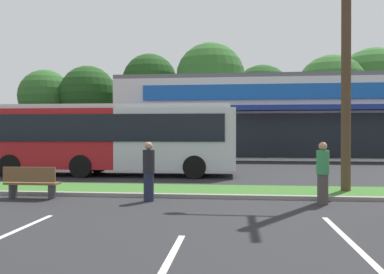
% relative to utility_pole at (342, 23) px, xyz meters
% --- Properties ---
extents(grass_median, '(56.00, 2.20, 0.12)m').
position_rel_utility_pole_xyz_m(grass_median, '(-5.08, -0.04, -5.38)').
color(grass_median, '#386B28').
rests_on(grass_median, ground_plane).
extents(curb_lip, '(56.00, 0.24, 0.12)m').
position_rel_utility_pole_xyz_m(curb_lip, '(-5.08, -1.26, -5.38)').
color(curb_lip, gray).
rests_on(curb_lip, ground_plane).
extents(parking_stripe_3, '(0.12, 4.80, 0.01)m').
position_rel_utility_pole_xyz_m(parking_stripe_3, '(-1.30, -6.18, -5.43)').
color(parking_stripe_3, silver).
rests_on(parking_stripe_3, ground_plane).
extents(storefront_building, '(23.06, 14.61, 6.30)m').
position_rel_utility_pole_xyz_m(storefront_building, '(-0.89, 22.60, -2.28)').
color(storefront_building, silver).
rests_on(storefront_building, ground_plane).
extents(tree_far_left, '(6.06, 6.06, 9.31)m').
position_rel_utility_pole_xyz_m(tree_far_left, '(-25.26, 31.69, 0.83)').
color(tree_far_left, '#473323').
rests_on(tree_far_left, ground_plane).
extents(tree_left, '(6.37, 6.37, 9.66)m').
position_rel_utility_pole_xyz_m(tree_left, '(-20.14, 31.68, 1.02)').
color(tree_left, '#473323').
rests_on(tree_left, ground_plane).
extents(tree_mid_left, '(5.84, 5.84, 10.53)m').
position_rel_utility_pole_xyz_m(tree_mid_left, '(-12.62, 29.92, 2.15)').
color(tree_mid_left, '#473323').
rests_on(tree_mid_left, ground_plane).
extents(tree_mid, '(7.04, 7.04, 11.23)m').
position_rel_utility_pole_xyz_m(tree_mid, '(-5.97, 28.47, 2.26)').
color(tree_mid, '#473323').
rests_on(tree_mid, ground_plane).
extents(tree_mid_right, '(6.63, 6.63, 9.53)m').
position_rel_utility_pole_xyz_m(tree_mid_right, '(-0.50, 32.44, 0.77)').
color(tree_mid_right, '#473323').
rests_on(tree_mid_right, ground_plane).
extents(tree_right, '(7.29, 7.29, 9.95)m').
position_rel_utility_pole_xyz_m(tree_right, '(6.35, 29.63, 0.86)').
color(tree_right, '#473323').
rests_on(tree_right, ground_plane).
extents(tree_far_right, '(7.85, 7.85, 11.00)m').
position_rel_utility_pole_xyz_m(tree_far_right, '(11.09, 31.69, 1.63)').
color(tree_far_right, '#473323').
rests_on(tree_far_right, ground_plane).
extents(utility_pole, '(3.03, 2.40, 10.18)m').
position_rel_utility_pole_xyz_m(utility_pole, '(0.00, 0.00, 0.00)').
color(utility_pole, '#4C3826').
rests_on(utility_pole, ground_plane).
extents(city_bus, '(11.85, 2.86, 3.25)m').
position_rel_utility_pole_xyz_m(city_bus, '(-9.22, 5.05, -3.67)').
color(city_bus, '#AD191E').
rests_on(city_bus, ground_plane).
extents(bus_stop_bench, '(1.60, 0.45, 0.95)m').
position_rel_utility_pole_xyz_m(bus_stop_bench, '(-9.35, -1.91, -4.93)').
color(bus_stop_bench, brown).
rests_on(bus_stop_bench, ground_plane).
extents(car_1, '(4.76, 2.01, 1.48)m').
position_rel_utility_pole_xyz_m(car_1, '(-16.34, 9.74, -4.67)').
color(car_1, '#0C3F1E').
rests_on(car_1, ground_plane).
extents(car_2, '(4.77, 1.90, 1.45)m').
position_rel_utility_pole_xyz_m(car_2, '(-8.65, 10.27, -4.68)').
color(car_2, black).
rests_on(car_2, ground_plane).
extents(pedestrian_near_bench, '(0.34, 0.34, 1.69)m').
position_rel_utility_pole_xyz_m(pedestrian_near_bench, '(-5.79, -1.99, -4.59)').
color(pedestrian_near_bench, '#1E2338').
rests_on(pedestrian_near_bench, ground_plane).
extents(pedestrian_by_pole, '(0.34, 0.34, 1.70)m').
position_rel_utility_pole_xyz_m(pedestrian_by_pole, '(-0.97, -1.98, -4.58)').
color(pedestrian_by_pole, '#47423D').
rests_on(pedestrian_by_pole, ground_plane).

